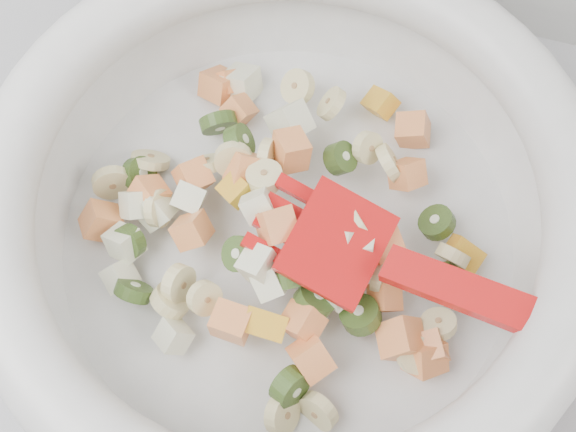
# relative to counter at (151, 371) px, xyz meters

# --- Properties ---
(counter) EXTENTS (2.00, 0.60, 0.90)m
(counter) POSITION_rel_counter_xyz_m (0.00, 0.00, 0.00)
(counter) COLOR gray
(counter) RESTS_ON ground
(mixing_bowl) EXTENTS (0.48, 0.40, 0.12)m
(mixing_bowl) POSITION_rel_counter_xyz_m (0.17, 0.05, 0.51)
(mixing_bowl) COLOR silver
(mixing_bowl) RESTS_ON counter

